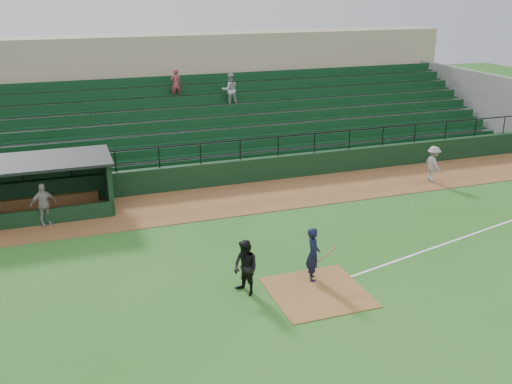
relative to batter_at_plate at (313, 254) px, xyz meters
name	(u,v)px	position (x,y,z in m)	size (l,w,h in m)	color
ground	(305,278)	(-0.20, 0.14, -0.94)	(90.00, 90.00, 0.00)	#265A1D
warning_track	(234,199)	(-0.20, 8.14, -0.92)	(40.00, 4.00, 0.03)	brown
home_plate_dirt	(318,292)	(-0.20, -0.86, -0.92)	(3.00, 3.00, 0.03)	brown
foul_line	(476,233)	(7.80, 1.34, -0.93)	(18.00, 0.09, 0.01)	white
stadium_structure	(190,114)	(-0.20, 16.60, 1.37)	(38.00, 13.08, 6.40)	black
dugout	(4,185)	(-9.95, 9.70, 0.40)	(8.90, 3.20, 2.42)	black
batter_at_plate	(313,254)	(0.00, 0.00, 0.00)	(1.11, 0.78, 1.87)	black
umpire	(246,268)	(-2.40, -0.14, -0.02)	(0.89, 0.69, 1.83)	black
runner	(433,164)	(9.92, 7.33, 0.00)	(1.17, 0.67, 1.80)	gray
dugout_player_a	(43,205)	(-8.43, 7.82, -0.01)	(1.05, 0.44, 1.79)	gray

